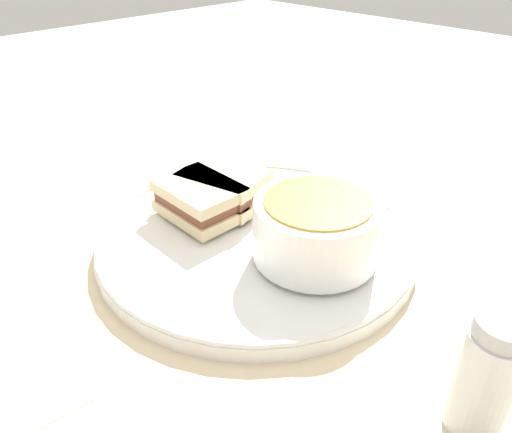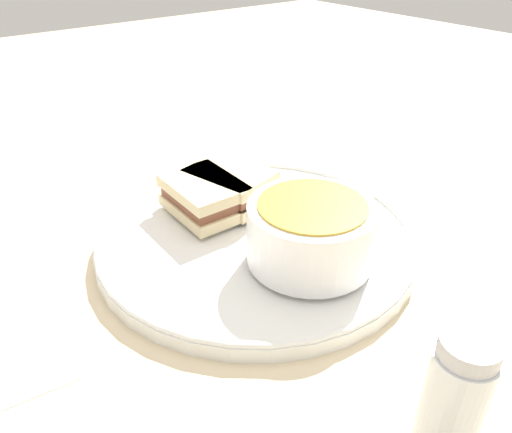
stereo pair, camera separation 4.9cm
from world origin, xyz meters
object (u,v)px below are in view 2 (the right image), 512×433
spoon (328,204)px  sandwich_half_near (230,185)px  sandwich_half_far (204,196)px  salt_shaker (454,397)px  soup_bowl (311,232)px

spoon → sandwich_half_near: (0.08, 0.07, 0.01)m
spoon → sandwich_half_far: sandwich_half_far is taller
sandwich_half_far → salt_shaker: salt_shaker is taller
spoon → sandwich_half_far: bearing=78.1°
salt_shaker → sandwich_half_near: bearing=-11.0°
soup_bowl → sandwich_half_far: (0.13, 0.03, -0.01)m
sandwich_half_near → salt_shaker: bearing=169.0°
sandwich_half_near → sandwich_half_far: same height
sandwich_half_near → salt_shaker: salt_shaker is taller
spoon → sandwich_half_far: 0.13m
soup_bowl → salt_shaker: (-0.18, 0.05, -0.00)m
soup_bowl → salt_shaker: salt_shaker is taller
sandwich_half_near → sandwich_half_far: (-0.00, 0.04, 0.00)m
spoon → sandwich_half_far: size_ratio=1.18×
sandwich_half_near → sandwich_half_far: bearing=95.3°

